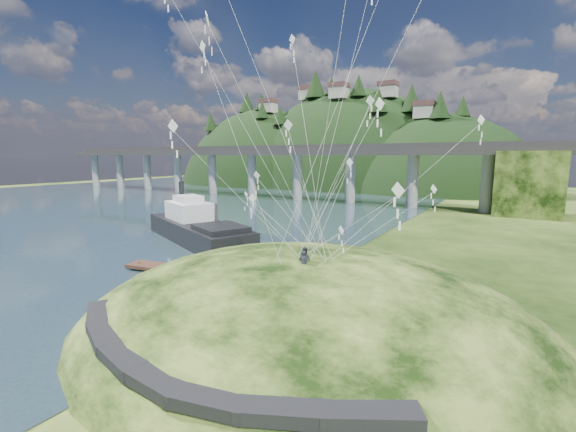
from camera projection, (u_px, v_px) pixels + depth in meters
The scene contains 10 objects.
ground at pixel (207, 308), 30.93m from camera, with size 320.00×320.00×0.00m, color black.
water at pixel (72, 206), 93.26m from camera, with size 240.00×240.00×0.00m, color #304B59.
grass_hill at pixel (306, 340), 28.74m from camera, with size 36.00×32.00×13.00m.
footpath at pixel (180, 366), 18.55m from camera, with size 22.29×5.84×0.83m.
bridge at pixel (316, 165), 102.13m from camera, with size 160.00×11.00×15.00m.
far_ridge at pixel (336, 204), 157.55m from camera, with size 153.00×70.00×94.50m.
work_barge at pixel (197, 227), 54.84m from camera, with size 24.19×15.24×8.25m.
wooden_dock at pixel (187, 271), 39.44m from camera, with size 14.36×4.76×1.01m.
kite_flyers at pixel (304, 248), 26.11m from camera, with size 1.06×1.22×1.95m.
kite_swarm at pixel (315, 90), 27.76m from camera, with size 21.41×18.32×21.97m.
Camera 1 is at (20.89, -21.71, 12.10)m, focal length 24.00 mm.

